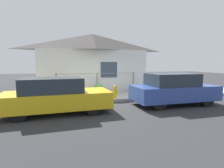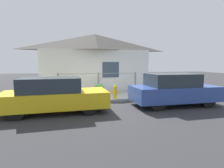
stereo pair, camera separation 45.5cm
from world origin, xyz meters
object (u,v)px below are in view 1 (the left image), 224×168
car_right (173,89)px  potted_plant_near_hydrant (98,89)px  potted_plant_by_fence (67,91)px  potted_plant_corner (152,89)px  car_left (56,96)px  fire_hydrant (115,91)px

car_right → potted_plant_near_hydrant: (-3.07, 2.90, -0.26)m
potted_plant_by_fence → potted_plant_corner: (5.20, -0.45, -0.02)m
car_right → potted_plant_near_hydrant: size_ratio=5.99×
car_left → potted_plant_by_fence: size_ratio=8.01×
potted_plant_corner → potted_plant_by_fence: bearing=175.1°
car_left → fire_hydrant: 3.38m
fire_hydrant → potted_plant_corner: fire_hydrant is taller
car_left → potted_plant_corner: bearing=23.4°
potted_plant_near_hydrant → potted_plant_by_fence: bearing=173.4°
car_right → potted_plant_near_hydrant: car_right is taller
car_left → potted_plant_corner: (5.67, 2.67, -0.33)m
potted_plant_corner → potted_plant_near_hydrant: bearing=176.0°
fire_hydrant → potted_plant_near_hydrant: size_ratio=1.05×
potted_plant_by_fence → potted_plant_corner: 5.22m
car_left → fire_hydrant: car_left is taller
car_right → potted_plant_near_hydrant: 4.23m
potted_plant_corner → fire_hydrant: bearing=-160.2°
potted_plant_near_hydrant → potted_plant_corner: (3.40, -0.24, -0.12)m
car_left → potted_plant_near_hydrant: (2.27, 2.91, -0.21)m
car_left → fire_hydrant: bearing=28.0°
potted_plant_near_hydrant → car_right: bearing=-43.4°
fire_hydrant → potted_plant_near_hydrant: 1.39m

